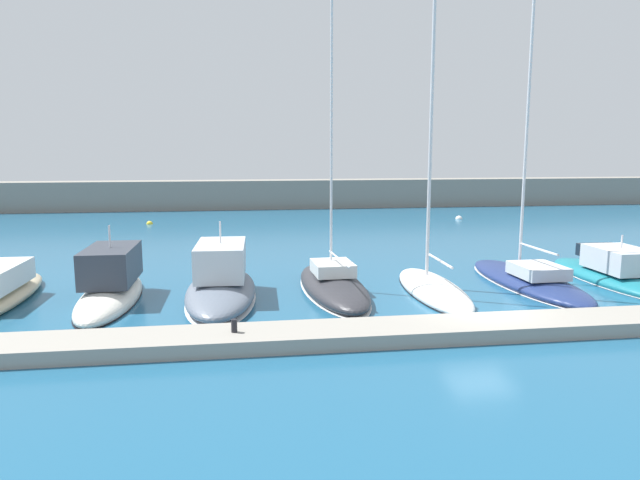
{
  "coord_description": "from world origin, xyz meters",
  "views": [
    {
      "loc": [
        -9.18,
        -20.13,
        6.53
      ],
      "look_at": [
        -5.47,
        5.29,
        2.47
      ],
      "focal_mm": 32.32,
      "sensor_mm": 36.0,
      "label": 1
    }
  ],
  "objects_px": {
    "motorboat_ivory_second": "(111,286)",
    "mooring_buoy_yellow": "(150,224)",
    "sailboat_navy_sixth": "(528,278)",
    "sailboat_white_fifth": "(433,287)",
    "motorboat_slate_third": "(221,282)",
    "mooring_buoy_white": "(459,219)",
    "sailboat_charcoal_fourth": "(333,285)",
    "motorboat_teal_seventh": "(614,274)",
    "dock_bollard": "(234,326)"
  },
  "relations": [
    {
      "from": "dock_bollard",
      "to": "motorboat_ivory_second",
      "type": "bearing_deg",
      "value": 128.12
    },
    {
      "from": "motorboat_teal_seventh",
      "to": "dock_bollard",
      "type": "distance_m",
      "value": 20.06
    },
    {
      "from": "mooring_buoy_yellow",
      "to": "dock_bollard",
      "type": "relative_size",
      "value": 1.28
    },
    {
      "from": "motorboat_slate_third",
      "to": "sailboat_charcoal_fourth",
      "type": "height_order",
      "value": "sailboat_charcoal_fourth"
    },
    {
      "from": "sailboat_white_fifth",
      "to": "motorboat_teal_seventh",
      "type": "xyz_separation_m",
      "value": [
        9.76,
        0.98,
        0.12
      ]
    },
    {
      "from": "sailboat_white_fifth",
      "to": "sailboat_navy_sixth",
      "type": "distance_m",
      "value": 5.17
    },
    {
      "from": "motorboat_teal_seventh",
      "to": "sailboat_navy_sixth",
      "type": "bearing_deg",
      "value": 92.6
    },
    {
      "from": "sailboat_charcoal_fourth",
      "to": "sailboat_navy_sixth",
      "type": "distance_m",
      "value": 9.62
    },
    {
      "from": "motorboat_slate_third",
      "to": "dock_bollard",
      "type": "xyz_separation_m",
      "value": [
        0.58,
        -6.56,
        0.02
      ]
    },
    {
      "from": "mooring_buoy_yellow",
      "to": "dock_bollard",
      "type": "distance_m",
      "value": 34.06
    },
    {
      "from": "motorboat_ivory_second",
      "to": "sailboat_navy_sixth",
      "type": "height_order",
      "value": "sailboat_navy_sixth"
    },
    {
      "from": "motorboat_slate_third",
      "to": "sailboat_navy_sixth",
      "type": "bearing_deg",
      "value": -86.41
    },
    {
      "from": "sailboat_navy_sixth",
      "to": "sailboat_charcoal_fourth",
      "type": "bearing_deg",
      "value": 88.64
    },
    {
      "from": "mooring_buoy_white",
      "to": "dock_bollard",
      "type": "height_order",
      "value": "dock_bollard"
    },
    {
      "from": "sailboat_navy_sixth",
      "to": "sailboat_white_fifth",
      "type": "bearing_deg",
      "value": 97.91
    },
    {
      "from": "motorboat_ivory_second",
      "to": "sailboat_white_fifth",
      "type": "bearing_deg",
      "value": -92.49
    },
    {
      "from": "sailboat_white_fifth",
      "to": "mooring_buoy_white",
      "type": "height_order",
      "value": "sailboat_white_fifth"
    },
    {
      "from": "motorboat_ivory_second",
      "to": "sailboat_charcoal_fourth",
      "type": "distance_m",
      "value": 9.82
    },
    {
      "from": "motorboat_ivory_second",
      "to": "sailboat_charcoal_fourth",
      "type": "relative_size",
      "value": 0.56
    },
    {
      "from": "motorboat_ivory_second",
      "to": "sailboat_charcoal_fourth",
      "type": "height_order",
      "value": "sailboat_charcoal_fourth"
    },
    {
      "from": "sailboat_charcoal_fourth",
      "to": "mooring_buoy_white",
      "type": "xyz_separation_m",
      "value": [
        16.45,
        25.95,
        -0.33
      ]
    },
    {
      "from": "sailboat_navy_sixth",
      "to": "motorboat_slate_third",
      "type": "bearing_deg",
      "value": 90.05
    },
    {
      "from": "mooring_buoy_white",
      "to": "motorboat_slate_third",
      "type": "bearing_deg",
      "value": -129.3
    },
    {
      "from": "motorboat_teal_seventh",
      "to": "mooring_buoy_white",
      "type": "relative_size",
      "value": 15.52
    },
    {
      "from": "motorboat_slate_third",
      "to": "sailboat_navy_sixth",
      "type": "relative_size",
      "value": 0.54
    },
    {
      "from": "sailboat_navy_sixth",
      "to": "mooring_buoy_white",
      "type": "distance_m",
      "value": 26.85
    },
    {
      "from": "motorboat_ivory_second",
      "to": "sailboat_navy_sixth",
      "type": "bearing_deg",
      "value": -89.33
    },
    {
      "from": "sailboat_white_fifth",
      "to": "dock_bollard",
      "type": "xyz_separation_m",
      "value": [
        -9.02,
        -6.07,
        0.47
      ]
    },
    {
      "from": "sailboat_white_fifth",
      "to": "motorboat_teal_seventh",
      "type": "height_order",
      "value": "sailboat_white_fifth"
    },
    {
      "from": "sailboat_charcoal_fourth",
      "to": "sailboat_navy_sixth",
      "type": "relative_size",
      "value": 0.86
    },
    {
      "from": "mooring_buoy_yellow",
      "to": "sailboat_charcoal_fourth",
      "type": "bearing_deg",
      "value": -65.61
    },
    {
      "from": "sailboat_white_fifth",
      "to": "sailboat_navy_sixth",
      "type": "bearing_deg",
      "value": -79.28
    },
    {
      "from": "motorboat_ivory_second",
      "to": "mooring_buoy_white",
      "type": "bearing_deg",
      "value": -44.85
    },
    {
      "from": "sailboat_white_fifth",
      "to": "sailboat_navy_sixth",
      "type": "xyz_separation_m",
      "value": [
        5.1,
        0.82,
        0.07
      ]
    },
    {
      "from": "sailboat_charcoal_fourth",
      "to": "motorboat_teal_seventh",
      "type": "relative_size",
      "value": 1.49
    },
    {
      "from": "sailboat_charcoal_fourth",
      "to": "motorboat_teal_seventh",
      "type": "distance_m",
      "value": 14.29
    },
    {
      "from": "motorboat_ivory_second",
      "to": "motorboat_slate_third",
      "type": "distance_m",
      "value": 4.74
    },
    {
      "from": "motorboat_slate_third",
      "to": "mooring_buoy_yellow",
      "type": "bearing_deg",
      "value": 16.72
    },
    {
      "from": "motorboat_teal_seventh",
      "to": "mooring_buoy_yellow",
      "type": "height_order",
      "value": "motorboat_teal_seventh"
    },
    {
      "from": "motorboat_ivory_second",
      "to": "mooring_buoy_white",
      "type": "relative_size",
      "value": 13.09
    },
    {
      "from": "sailboat_charcoal_fourth",
      "to": "motorboat_ivory_second",
      "type": "bearing_deg",
      "value": 88.26
    },
    {
      "from": "motorboat_ivory_second",
      "to": "mooring_buoy_yellow",
      "type": "xyz_separation_m",
      "value": [
        -2.12,
        26.45,
        -0.65
      ]
    },
    {
      "from": "motorboat_slate_third",
      "to": "mooring_buoy_white",
      "type": "relative_size",
      "value": 14.38
    },
    {
      "from": "motorboat_teal_seventh",
      "to": "sailboat_white_fifth",
      "type": "bearing_deg",
      "value": 96.41
    },
    {
      "from": "sailboat_navy_sixth",
      "to": "mooring_buoy_yellow",
      "type": "relative_size",
      "value": 30.33
    },
    {
      "from": "sailboat_white_fifth",
      "to": "motorboat_teal_seventh",
      "type": "bearing_deg",
      "value": -82.72
    },
    {
      "from": "sailboat_charcoal_fourth",
      "to": "sailboat_white_fifth",
      "type": "distance_m",
      "value": 4.6
    },
    {
      "from": "motorboat_slate_third",
      "to": "sailboat_white_fifth",
      "type": "xyz_separation_m",
      "value": [
        9.6,
        -0.49,
        -0.45
      ]
    },
    {
      "from": "motorboat_slate_third",
      "to": "sailboat_charcoal_fourth",
      "type": "relative_size",
      "value": 0.62
    },
    {
      "from": "motorboat_ivory_second",
      "to": "sailboat_white_fifth",
      "type": "height_order",
      "value": "sailboat_white_fifth"
    }
  ]
}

